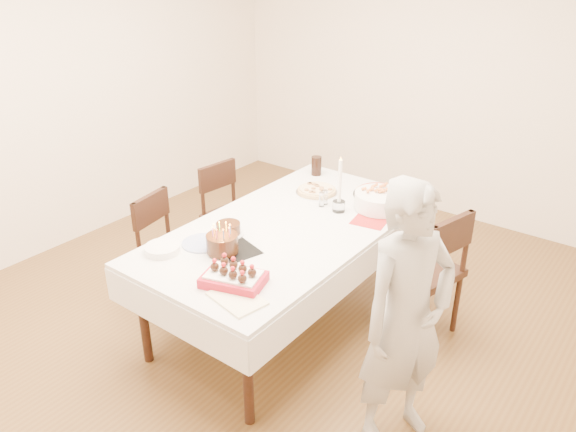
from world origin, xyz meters
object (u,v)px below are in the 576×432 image
Objects in this scene: chair_left_dessert at (175,253)px; pizza_pepperoni at (379,193)px; person at (406,319)px; layer_cake at (228,229)px; dining_table at (288,273)px; taper_candle at (340,184)px; chair_left_savory at (234,217)px; cola_glass at (316,166)px; pizza_white at (317,190)px; pasta_bowl at (380,200)px; chair_right_savory at (420,270)px; strawberry_box at (234,278)px; birthday_cake at (222,239)px.

pizza_pepperoni is (1.01, 1.19, 0.34)m from chair_left_dessert.
person reaches higher than layer_cake.
taper_candle is (0.15, 0.41, 0.58)m from dining_table.
chair_left_savory is 4.29× the size of layer_cake.
person is 1.59m from pizza_pepperoni.
person is (1.96, -0.83, 0.32)m from chair_left_savory.
pizza_pepperoni is 2.47× the size of cola_glass.
pizza_white reaches higher than dining_table.
pasta_bowl is (0.36, 0.62, 0.44)m from dining_table.
chair_right_savory is 1.63m from chair_left_savory.
strawberry_box is (-0.60, -1.21, 0.31)m from chair_right_savory.
dining_table is 5.16× the size of taper_candle.
chair_left_savory is at bearing 132.89° from strawberry_box.
taper_candle is at bearing -102.28° from pizza_pepperoni.
chair_left_dessert is 0.57× the size of person.
pizza_white is at bearing 93.44° from birthday_cake.
pizza_white is 0.40m from taper_candle.
chair_left_dessert is 4.29× the size of layer_cake.
chair_left_savory is at bearing 131.05° from layer_cake.
strawberry_box is (-0.16, -1.38, -0.02)m from pasta_bowl.
chair_left_dessert reaches higher than pizza_pepperoni.
cola_glass is at bearing 101.44° from birthday_cake.
taper_candle is (-0.09, -0.42, 0.19)m from pizza_pepperoni.
birthday_cake is (-0.90, -0.98, 0.37)m from chair_right_savory.
dining_table is at bearing 163.68° from chair_left_savory.
layer_cake reaches higher than pizza_pepperoni.
dining_table is 0.84m from pasta_bowl.
layer_cake is (-0.23, -0.34, 0.42)m from dining_table.
pasta_bowl is 1.39m from strawberry_box.
layer_cake is (-0.38, -0.75, -0.17)m from taper_candle.
pizza_pepperoni is 0.63m from cola_glass.
pizza_pepperoni is 1.12× the size of strawberry_box.
birthday_cake is at bearing 116.63° from person.
taper_candle is (-0.21, -0.21, 0.14)m from pasta_bowl.
dining_table is 13.68× the size of cola_glass.
chair_left_dessert is at bearing -122.89° from pizza_white.
chair_left_savory is at bearing -128.83° from cola_glass.
pasta_bowl is at bearing 83.34° from strawberry_box.
taper_candle reaches higher than chair_left_savory.
chair_right_savory reaches higher than dining_table.
layer_cake is at bearing -121.79° from pasta_bowl.
birthday_cake reaches higher than chair_left_dessert.
cola_glass reaches higher than pizza_pepperoni.
chair_right_savory is 6.13× the size of cola_glass.
chair_right_savory is 1.10× the size of chair_left_dessert.
pizza_pepperoni is 1.06× the size of pasta_bowl.
birthday_cake is at bearing -55.77° from layer_cake.
taper_candle is 0.74m from cola_glass.
cola_glass is (0.44, 0.55, 0.39)m from chair_left_savory.
dining_table is 2.23× the size of chair_right_savory.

